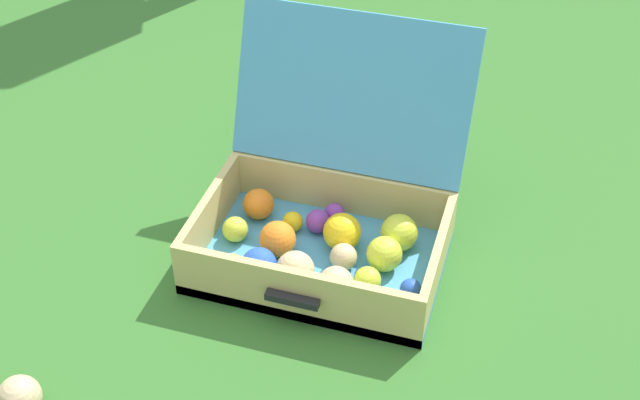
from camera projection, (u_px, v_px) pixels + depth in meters
ground_plane at (272, 274)px, 1.81m from camera, size 16.00×16.00×0.00m
open_suitcase at (327, 216)px, 1.81m from camera, size 0.52×0.51×0.46m
stray_ball_on_grass at (19, 397)px, 1.51m from camera, size 0.08×0.08×0.08m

